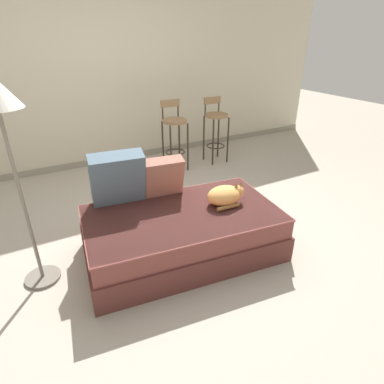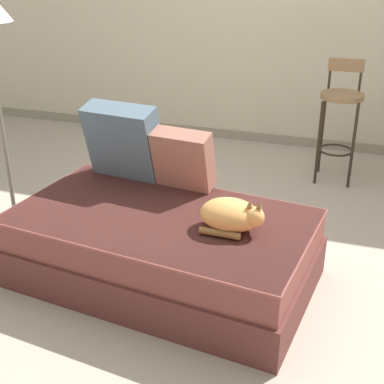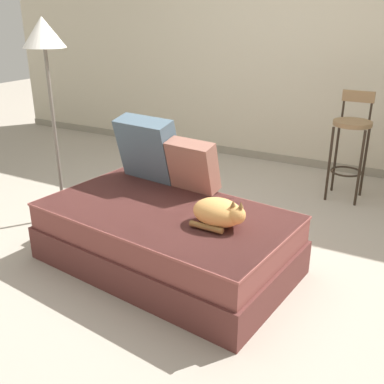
{
  "view_description": "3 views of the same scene",
  "coord_description": "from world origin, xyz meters",
  "px_view_note": "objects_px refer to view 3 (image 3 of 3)",
  "views": [
    {
      "loc": [
        -1.09,
        -2.55,
        1.83
      ],
      "look_at": [
        0.15,
        -0.3,
        0.54
      ],
      "focal_mm": 30.0,
      "sensor_mm": 36.0,
      "label": 1
    },
    {
      "loc": [
        1.0,
        -2.89,
        1.8
      ],
      "look_at": [
        0.15,
        -0.3,
        0.54
      ],
      "focal_mm": 50.0,
      "sensor_mm": 36.0,
      "label": 2
    },
    {
      "loc": [
        1.46,
        -2.7,
        1.65
      ],
      "look_at": [
        0.15,
        -0.3,
        0.54
      ],
      "focal_mm": 42.0,
      "sensor_mm": 36.0,
      "label": 3
    }
  ],
  "objects_px": {
    "throw_pillow_corner": "(148,149)",
    "bar_stool_near_window": "(351,136)",
    "couch": "(166,237)",
    "cat": "(219,213)",
    "throw_pillow_middle": "(193,166)",
    "floor_lamp": "(45,53)"
  },
  "relations": [
    {
      "from": "throw_pillow_corner",
      "to": "bar_stool_near_window",
      "type": "xyz_separation_m",
      "value": [
        1.25,
        1.42,
        -0.07
      ]
    },
    {
      "from": "couch",
      "to": "cat",
      "type": "xyz_separation_m",
      "value": [
        0.42,
        -0.04,
        0.29
      ]
    },
    {
      "from": "throw_pillow_corner",
      "to": "throw_pillow_middle",
      "type": "height_order",
      "value": "throw_pillow_corner"
    },
    {
      "from": "couch",
      "to": "throw_pillow_corner",
      "type": "bearing_deg",
      "value": 133.69
    },
    {
      "from": "floor_lamp",
      "to": "cat",
      "type": "bearing_deg",
      "value": -10.17
    },
    {
      "from": "throw_pillow_middle",
      "to": "floor_lamp",
      "type": "height_order",
      "value": "floor_lamp"
    },
    {
      "from": "cat",
      "to": "throw_pillow_middle",
      "type": "bearing_deg",
      "value": 133.97
    },
    {
      "from": "throw_pillow_corner",
      "to": "bar_stool_near_window",
      "type": "distance_m",
      "value": 1.89
    },
    {
      "from": "throw_pillow_corner",
      "to": "bar_stool_near_window",
      "type": "bearing_deg",
      "value": 48.61
    },
    {
      "from": "throw_pillow_corner",
      "to": "cat",
      "type": "distance_m",
      "value": 0.98
    },
    {
      "from": "throw_pillow_corner",
      "to": "throw_pillow_middle",
      "type": "xyz_separation_m",
      "value": [
        0.42,
        -0.05,
        -0.05
      ]
    },
    {
      "from": "couch",
      "to": "bar_stool_near_window",
      "type": "height_order",
      "value": "bar_stool_near_window"
    },
    {
      "from": "throw_pillow_middle",
      "to": "couch",
      "type": "bearing_deg",
      "value": -90.62
    },
    {
      "from": "cat",
      "to": "bar_stool_near_window",
      "type": "bearing_deg",
      "value": 77.63
    },
    {
      "from": "floor_lamp",
      "to": "throw_pillow_corner",
      "type": "bearing_deg",
      "value": 14.22
    },
    {
      "from": "couch",
      "to": "cat",
      "type": "height_order",
      "value": "cat"
    },
    {
      "from": "floor_lamp",
      "to": "bar_stool_near_window",
      "type": "bearing_deg",
      "value": 38.7
    },
    {
      "from": "couch",
      "to": "throw_pillow_middle",
      "type": "distance_m",
      "value": 0.56
    },
    {
      "from": "cat",
      "to": "bar_stool_near_window",
      "type": "xyz_separation_m",
      "value": [
        0.42,
        1.9,
        0.09
      ]
    },
    {
      "from": "throw_pillow_corner",
      "to": "throw_pillow_middle",
      "type": "distance_m",
      "value": 0.43
    },
    {
      "from": "throw_pillow_corner",
      "to": "bar_stool_near_window",
      "type": "relative_size",
      "value": 0.51
    },
    {
      "from": "couch",
      "to": "floor_lamp",
      "type": "bearing_deg",
      "value": 168.29
    }
  ]
}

